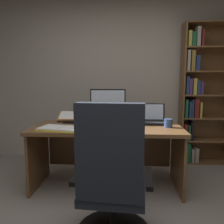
# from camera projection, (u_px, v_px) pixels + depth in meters

# --- Properties ---
(wall_back) EXTENTS (5.31, 0.12, 2.81)m
(wall_back) POSITION_uv_depth(u_px,v_px,m) (121.00, 71.00, 3.65)
(wall_back) COLOR #A89E8E
(wall_back) RESTS_ON ground
(desk) EXTENTS (1.71, 0.73, 0.73)m
(desk) POSITION_uv_depth(u_px,v_px,m) (107.00, 141.00, 2.76)
(desk) COLOR brown
(desk) RESTS_ON ground
(bookshelf) EXTENTS (0.77, 0.27, 2.08)m
(bookshelf) POSITION_uv_depth(u_px,v_px,m) (201.00, 97.00, 3.44)
(bookshelf) COLOR brown
(bookshelf) RESTS_ON ground
(office_chair) EXTENTS (0.64, 0.60, 1.11)m
(office_chair) POSITION_uv_depth(u_px,v_px,m) (112.00, 186.00, 1.74)
(office_chair) COLOR black
(office_chair) RESTS_ON ground
(monitor) EXTENTS (0.44, 0.16, 0.42)m
(monitor) POSITION_uv_depth(u_px,v_px,m) (108.00, 106.00, 2.86)
(monitor) COLOR black
(monitor) RESTS_ON desk
(laptop) EXTENTS (0.35, 0.27, 0.23)m
(laptop) POSITION_uv_depth(u_px,v_px,m) (151.00, 119.00, 2.85)
(laptop) COLOR black
(laptop) RESTS_ON desk
(keyboard) EXTENTS (0.42, 0.15, 0.02)m
(keyboard) POSITION_uv_depth(u_px,v_px,m) (105.00, 128.00, 2.52)
(keyboard) COLOR black
(keyboard) RESTS_ON desk
(computer_mouse) EXTENTS (0.06, 0.10, 0.04)m
(computer_mouse) POSITION_uv_depth(u_px,v_px,m) (133.00, 127.00, 2.50)
(computer_mouse) COLOR black
(computer_mouse) RESTS_ON desk
(reading_stand_with_book) EXTENTS (0.32, 0.25, 0.12)m
(reading_stand_with_book) POSITION_uv_depth(u_px,v_px,m) (71.00, 117.00, 2.96)
(reading_stand_with_book) COLOR black
(reading_stand_with_book) RESTS_ON desk
(open_binder) EXTENTS (0.54, 0.37, 0.02)m
(open_binder) POSITION_uv_depth(u_px,v_px,m) (61.00, 128.00, 2.50)
(open_binder) COLOR yellow
(open_binder) RESTS_ON desk
(notepad) EXTENTS (0.15, 0.21, 0.01)m
(notepad) POSITION_uv_depth(u_px,v_px,m) (89.00, 126.00, 2.65)
(notepad) COLOR silver
(notepad) RESTS_ON desk
(pen) EXTENTS (0.14, 0.01, 0.01)m
(pen) POSITION_uv_depth(u_px,v_px,m) (90.00, 125.00, 2.64)
(pen) COLOR navy
(pen) RESTS_ON notepad
(coffee_mug) EXTENTS (0.10, 0.10, 0.10)m
(coffee_mug) POSITION_uv_depth(u_px,v_px,m) (168.00, 123.00, 2.60)
(coffee_mug) COLOR #334C7A
(coffee_mug) RESTS_ON desk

